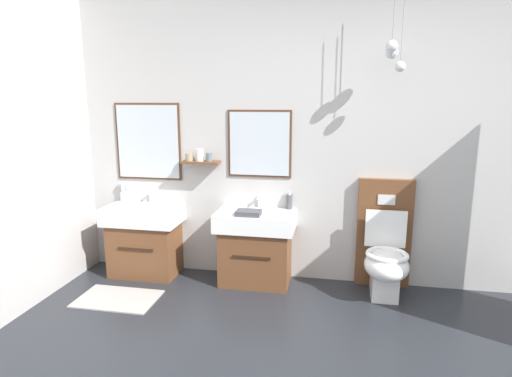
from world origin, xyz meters
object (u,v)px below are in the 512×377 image
at_px(toilet, 385,253).
at_px(vanity_sink_right, 256,245).
at_px(toothbrush_cup, 124,195).
at_px(soap_dispenser, 289,201).
at_px(vanity_sink_left, 145,238).
at_px(folded_hand_towel, 249,213).

bearing_deg(toilet, vanity_sink_right, 179.49).
xyz_separation_m(toothbrush_cup, soap_dispenser, (1.67, 0.01, 0.01)).
height_order(vanity_sink_left, folded_hand_towel, folded_hand_towel).
relative_size(vanity_sink_left, folded_hand_towel, 3.26).
xyz_separation_m(vanity_sink_right, soap_dispenser, (0.29, 0.16, 0.39)).
bearing_deg(toilet, toothbrush_cup, 176.36).
xyz_separation_m(vanity_sink_left, folded_hand_towel, (1.06, -0.13, 0.34)).
relative_size(toilet, folded_hand_towel, 4.55).
height_order(toilet, folded_hand_towel, toilet).
height_order(toilet, soap_dispenser, toilet).
bearing_deg(folded_hand_towel, toothbrush_cup, 168.18).
distance_m(toilet, toothbrush_cup, 2.57).
distance_m(vanity_sink_left, soap_dispenser, 1.45).
relative_size(toothbrush_cup, soap_dispenser, 1.21).
xyz_separation_m(toothbrush_cup, folded_hand_towel, (1.34, -0.28, -0.04)).
bearing_deg(vanity_sink_left, soap_dispenser, 6.60).
bearing_deg(folded_hand_towel, soap_dispenser, 41.48).
relative_size(vanity_sink_right, soap_dispenser, 4.18).
xyz_separation_m(soap_dispenser, folded_hand_towel, (-0.33, -0.29, -0.05)).
distance_m(vanity_sink_right, toothbrush_cup, 1.44).
relative_size(toothbrush_cup, folded_hand_towel, 0.94).
bearing_deg(folded_hand_towel, toilet, 5.70).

